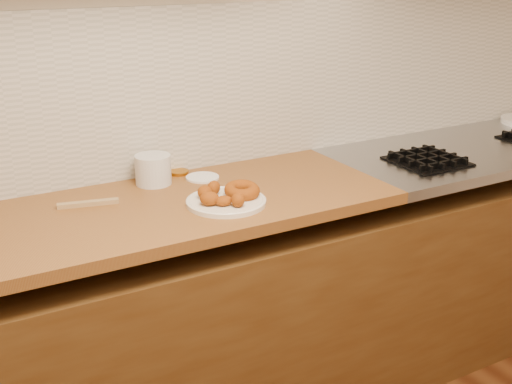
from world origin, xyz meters
The scene contains 13 objects.
wall_back centered at (0.00, 2.00, 1.35)m, with size 4.00×0.02×2.70m, color #BEAD91.
base_cabinet centered at (0.00, 1.69, 0.39)m, with size 3.60×0.60×0.77m, color #553919.
butcher_block centered at (-0.65, 1.69, 0.88)m, with size 2.30×0.62×0.04m, color brown.
stovetop centered at (1.15, 1.69, 0.88)m, with size 1.30×0.62×0.04m, color #9EA0A5.
backsplash centered at (0.00, 1.99, 1.20)m, with size 3.60×0.02×0.60m, color beige.
burner_grates centered at (1.13, 1.61, 0.91)m, with size 0.91×0.26×0.03m.
donut_plate centered at (-0.09, 1.59, 0.91)m, with size 0.26×0.26×0.01m, color silver.
ring_donut centered at (-0.03, 1.59, 0.94)m, with size 0.12×0.12×0.04m, color #8E3902.
fried_dough_chunks centered at (-0.13, 1.58, 0.94)m, with size 0.13×0.19×0.05m.
plastic_tub centered at (-0.23, 1.89, 0.95)m, with size 0.13×0.13×0.11m, color silver.
tub_lid centered at (-0.05, 1.86, 0.90)m, with size 0.12×0.12×0.01m, color white.
brass_jar_lid centered at (-0.11, 1.95, 0.91)m, with size 0.07×0.07×0.01m, color #BA781A.
wooden_utensil centered at (-0.49, 1.79, 0.91)m, with size 0.19×0.02×0.02m, color #A08052.
Camera 1 is at (-0.95, -0.16, 1.65)m, focal length 45.00 mm.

